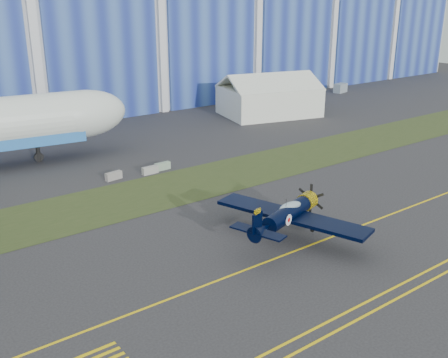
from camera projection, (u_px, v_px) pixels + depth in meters
ground at (236, 237)px, 45.84m from camera, size 260.00×260.00×0.00m
grass_median at (156, 192)px, 56.40m from camera, size 260.00×10.00×0.02m
taxiway_centreline at (274, 259)px, 42.06m from camera, size 200.00×0.20×0.02m
edge_line_near at (370, 313)px, 34.88m from camera, size 80.00×0.20×0.02m
edge_line_far at (358, 306)px, 35.64m from camera, size 80.00×0.20×0.02m
warbird at (288, 214)px, 44.35m from camera, size 15.14×16.69×4.12m
tent at (269, 94)px, 91.76m from camera, size 18.39×15.29×7.44m
shipping_container at (6, 130)px, 77.20m from camera, size 5.58×2.33×2.40m
tug at (78, 124)px, 83.38m from camera, size 2.44×1.54×1.42m
gse_box at (340, 88)px, 114.00m from camera, size 3.51×2.36×1.93m
barrier_a at (114, 176)px, 60.05m from camera, size 2.07×0.90×0.90m
barrier_b at (150, 170)px, 62.00m from camera, size 2.02×0.67×0.90m
barrier_c at (162, 166)px, 63.43m from camera, size 2.03×0.73×0.90m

